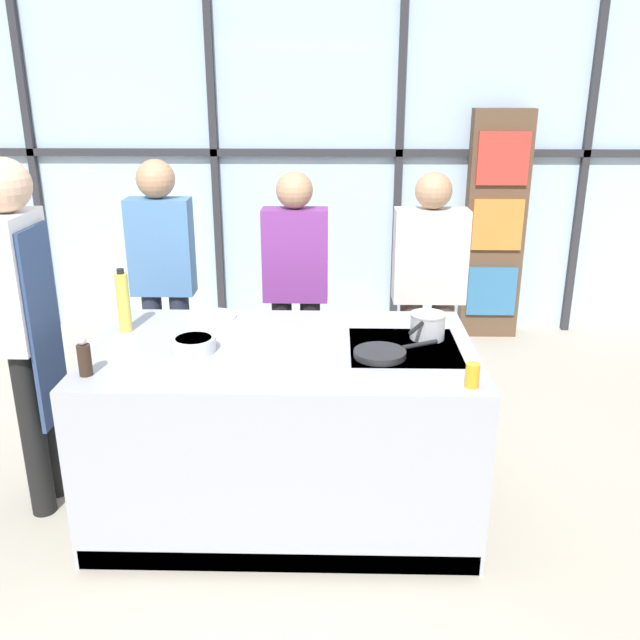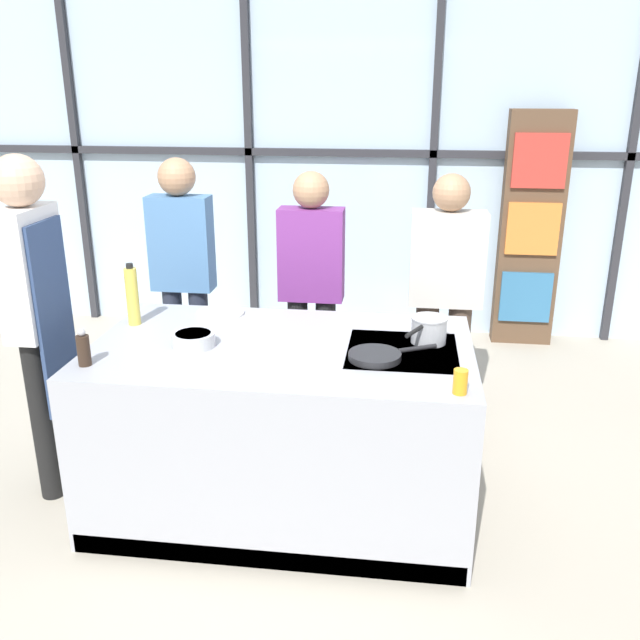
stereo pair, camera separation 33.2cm
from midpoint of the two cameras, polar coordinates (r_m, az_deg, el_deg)
The scene contains 15 objects.
ground_plane at distance 3.70m, azimuth -0.33°, elevation -14.98°, with size 18.00×18.00×0.00m, color #BCB29E.
back_window_wall at distance 5.84m, azimuth 3.37°, elevation 12.60°, with size 6.40×0.10×2.80m.
bookshelf at distance 5.83m, azimuth 18.91°, elevation 7.08°, with size 0.49×0.19×1.90m.
demo_island at distance 3.47m, azimuth -0.32°, elevation -8.96°, with size 1.85×1.09×0.88m.
chef at distance 3.58m, azimuth -20.37°, elevation 1.26°, with size 0.25×0.37×1.78m.
spectator_far_left at distance 4.39m, azimuth -9.36°, elevation 4.24°, with size 0.39×0.23×1.66m.
spectator_center_left at distance 4.24m, azimuth 1.52°, elevation 3.25°, with size 0.40×0.22×1.59m.
spectator_center_right at distance 4.25m, azimuth 12.74°, elevation 2.57°, with size 0.45×0.22×1.59m.
frying_pan at distance 3.14m, azimuth 7.82°, elevation -3.03°, with size 0.41×0.28×0.03m.
saucepan at distance 3.36m, azimuth 11.96°, elevation -0.81°, with size 0.21×0.31×0.13m.
white_plate at distance 3.73m, azimuth -5.86°, elevation 0.56°, with size 0.26×0.26×0.01m, color white.
mixing_bowl at distance 3.28m, azimuth -7.79°, elevation -1.65°, with size 0.21×0.21×0.07m.
oil_bottle at distance 3.60m, azimuth -13.02°, elevation 1.96°, with size 0.07×0.07×0.33m.
pepper_grinder at distance 3.15m, azimuth -16.49°, elevation -2.42°, with size 0.06×0.06×0.18m.
juice_glass_near at distance 2.86m, azimuth 15.04°, elevation -5.11°, with size 0.06×0.06×0.10m, color orange.
Camera 2 is at (0.58, -3.01, 2.08)m, focal length 38.00 mm.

